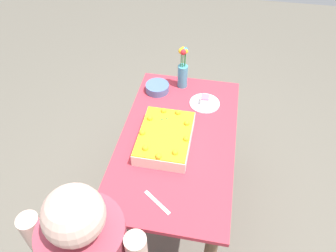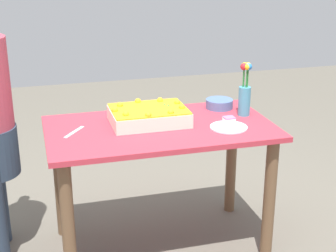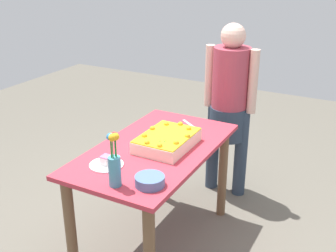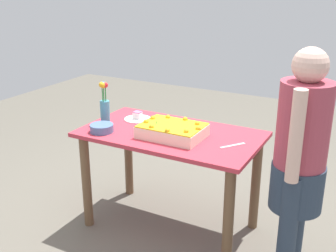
{
  "view_description": "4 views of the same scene",
  "coord_description": "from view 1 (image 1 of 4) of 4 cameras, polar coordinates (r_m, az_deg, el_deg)",
  "views": [
    {
      "loc": [
        1.4,
        0.21,
        2.3
      ],
      "look_at": [
        -0.04,
        -0.07,
        0.84
      ],
      "focal_mm": 35.0,
      "sensor_mm": 36.0,
      "label": 1
    },
    {
      "loc": [
        0.69,
        2.67,
        1.77
      ],
      "look_at": [
        -0.03,
        0.04,
        0.79
      ],
      "focal_mm": 55.0,
      "sensor_mm": 36.0,
      "label": 2
    },
    {
      "loc": [
        -2.22,
        -1.29,
        1.99
      ],
      "look_at": [
        0.06,
        -0.07,
        0.93
      ],
      "focal_mm": 45.0,
      "sensor_mm": 36.0,
      "label": 3
    },
    {
      "loc": [
        1.34,
        -2.51,
        1.84
      ],
      "look_at": [
        0.02,
        -0.07,
        0.85
      ],
      "focal_mm": 45.0,
      "sensor_mm": 36.0,
      "label": 4
    }
  ],
  "objects": [
    {
      "name": "cake_knife",
      "position": [
        1.79,
        -1.91,
        -13.15
      ],
      "size": [
        0.13,
        0.17,
        0.0
      ],
      "primitive_type": "cube",
      "rotation": [
        0.0,
        0.0,
        0.94
      ],
      "color": "silver",
      "rests_on": "dining_table"
    },
    {
      "name": "dining_table",
      "position": [
        2.19,
        1.58,
        -4.78
      ],
      "size": [
        1.29,
        0.73,
        0.78
      ],
      "color": "#BC3241",
      "rests_on": "ground_plane"
    },
    {
      "name": "ground_plane",
      "position": [
        2.7,
        1.31,
        -13.47
      ],
      "size": [
        8.0,
        8.0,
        0.0
      ],
      "primitive_type": "plane",
      "color": "#625D52"
    },
    {
      "name": "serving_plate_with_slice",
      "position": [
        2.32,
        6.41,
        4.17
      ],
      "size": [
        0.21,
        0.21,
        0.06
      ],
      "color": "white",
      "rests_on": "dining_table"
    },
    {
      "name": "flower_vase",
      "position": [
        2.39,
        2.6,
        9.83
      ],
      "size": [
        0.07,
        0.07,
        0.32
      ],
      "color": "teal",
      "rests_on": "dining_table"
    },
    {
      "name": "fruit_bowl",
      "position": [
        2.41,
        -1.87,
        6.68
      ],
      "size": [
        0.17,
        0.17,
        0.06
      ],
      "primitive_type": "cylinder",
      "color": "#4F6C9E",
      "rests_on": "dining_table"
    },
    {
      "name": "sheet_cake",
      "position": [
        2.02,
        -0.5,
        -1.97
      ],
      "size": [
        0.44,
        0.32,
        0.11
      ],
      "color": "#FFE4C8",
      "rests_on": "dining_table"
    }
  ]
}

